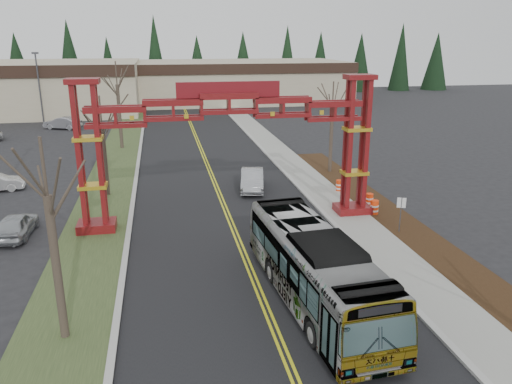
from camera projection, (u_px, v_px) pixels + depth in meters
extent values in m
cube|color=black|center=(217.00, 190.00, 37.66)|extent=(12.00, 110.00, 0.02)
cube|color=yellow|center=(216.00, 190.00, 37.64)|extent=(0.12, 100.00, 0.01)
cube|color=yellow|center=(219.00, 189.00, 37.68)|extent=(0.12, 100.00, 0.01)
cube|color=#AFAEA9|center=(296.00, 185.00, 38.76)|extent=(0.30, 110.00, 0.15)
cube|color=gray|center=(314.00, 184.00, 39.02)|extent=(2.60, 110.00, 0.14)
cube|color=black|center=(451.00, 262.00, 25.43)|extent=(2.60, 50.00, 0.12)
cube|color=#324321|center=(108.00, 195.00, 36.20)|extent=(4.00, 110.00, 0.08)
cube|color=#AFAEA9|center=(134.00, 194.00, 36.53)|extent=(0.30, 110.00, 0.15)
cube|color=#5D0F0C|center=(97.00, 226.00, 29.56)|extent=(2.20, 1.60, 0.60)
cube|color=#5D0F0C|center=(79.00, 157.00, 27.86)|extent=(0.28, 0.28, 8.00)
cube|color=#5D0F0C|center=(99.00, 157.00, 28.06)|extent=(0.28, 0.28, 8.00)
cube|color=#5D0F0C|center=(81.00, 155.00, 28.52)|extent=(0.28, 0.28, 8.00)
cube|color=#5D0F0C|center=(101.00, 154.00, 28.72)|extent=(0.28, 0.28, 8.00)
cube|color=gold|center=(93.00, 186.00, 28.82)|extent=(1.60, 1.10, 0.22)
cube|color=gold|center=(88.00, 138.00, 27.99)|extent=(1.60, 1.10, 0.22)
cube|color=#5D0F0C|center=(82.00, 81.00, 27.06)|extent=(1.80, 1.20, 0.30)
cube|color=#5D0F0C|center=(352.00, 209.00, 32.46)|extent=(2.20, 1.60, 0.60)
cube|color=#5D0F0C|center=(350.00, 146.00, 30.76)|extent=(0.28, 0.28, 8.00)
cube|color=#5D0F0C|center=(367.00, 145.00, 30.96)|extent=(0.28, 0.28, 8.00)
cube|color=#5D0F0C|center=(346.00, 144.00, 31.41)|extent=(0.28, 0.28, 8.00)
cube|color=#5D0F0C|center=(362.00, 143.00, 31.61)|extent=(0.28, 0.28, 8.00)
cube|color=gold|center=(354.00, 172.00, 31.72)|extent=(1.60, 1.10, 0.22)
cube|color=gold|center=(357.00, 129.00, 30.89)|extent=(1.60, 1.10, 0.22)
cube|color=#5D0F0C|center=(360.00, 77.00, 29.95)|extent=(1.80, 1.20, 0.30)
cube|color=#5D0F0C|center=(229.00, 101.00, 28.88)|extent=(16.00, 0.90, 1.00)
cube|color=#5D0F0C|center=(229.00, 116.00, 29.14)|extent=(16.00, 0.90, 0.60)
cube|color=maroon|center=(228.00, 89.00, 28.68)|extent=(6.00, 0.25, 0.90)
cube|color=tan|center=(237.00, 81.00, 90.01)|extent=(38.00, 20.00, 7.00)
cube|color=black|center=(246.00, 69.00, 79.74)|extent=(38.00, 0.40, 1.60)
cone|color=black|center=(18.00, 63.00, 93.23)|extent=(5.60, 5.60, 13.00)
cylinder|color=#382D26|center=(22.00, 94.00, 94.92)|extent=(0.80, 0.80, 1.60)
cone|color=black|center=(66.00, 62.00, 94.77)|extent=(5.60, 5.60, 13.00)
cylinder|color=#382D26|center=(69.00, 93.00, 96.46)|extent=(0.80, 0.80, 1.60)
cone|color=black|center=(112.00, 62.00, 96.30)|extent=(5.60, 5.60, 13.00)
cylinder|color=#382D26|center=(114.00, 92.00, 97.99)|extent=(0.80, 0.80, 1.60)
cone|color=black|center=(157.00, 62.00, 97.84)|extent=(5.60, 5.60, 13.00)
cylinder|color=#382D26|center=(158.00, 91.00, 99.53)|extent=(0.80, 0.80, 1.60)
cone|color=black|center=(200.00, 61.00, 99.38)|extent=(5.60, 5.60, 13.00)
cylinder|color=#382D26|center=(201.00, 90.00, 101.07)|extent=(0.80, 0.80, 1.60)
cone|color=black|center=(242.00, 61.00, 100.92)|extent=(5.60, 5.60, 13.00)
cylinder|color=#382D26|center=(242.00, 89.00, 102.61)|extent=(0.80, 0.80, 1.60)
cone|color=black|center=(283.00, 60.00, 102.46)|extent=(5.60, 5.60, 13.00)
cylinder|color=#382D26|center=(282.00, 89.00, 104.15)|extent=(0.80, 0.80, 1.60)
cone|color=black|center=(322.00, 60.00, 104.00)|extent=(5.60, 5.60, 13.00)
cylinder|color=#382D26|center=(321.00, 88.00, 105.69)|extent=(0.80, 0.80, 1.60)
cone|color=black|center=(361.00, 60.00, 105.53)|extent=(5.60, 5.60, 13.00)
cylinder|color=#382D26|center=(359.00, 87.00, 107.22)|extent=(0.80, 0.80, 1.60)
cone|color=black|center=(398.00, 59.00, 107.07)|extent=(5.60, 5.60, 13.00)
cylinder|color=#382D26|center=(396.00, 86.00, 108.76)|extent=(0.80, 0.80, 1.60)
cone|color=black|center=(434.00, 59.00, 108.61)|extent=(5.60, 5.60, 13.00)
cylinder|color=#382D26|center=(431.00, 86.00, 110.30)|extent=(0.80, 0.80, 1.60)
imported|color=#B7B9BF|center=(315.00, 268.00, 21.25)|extent=(3.58, 11.81, 3.24)
imported|color=#A5A8AD|center=(252.00, 180.00, 37.48)|extent=(2.49, 4.93, 1.55)
imported|color=#A5A9AC|center=(16.00, 225.00, 28.64)|extent=(1.85, 4.23, 1.42)
imported|color=#A4A4AB|center=(62.00, 123.00, 62.46)|extent=(4.92, 3.40, 1.54)
cylinder|color=#382D26|center=(57.00, 270.00, 18.29)|extent=(0.32, 0.32, 5.73)
cylinder|color=#382D26|center=(44.00, 168.00, 17.14)|extent=(0.12, 0.12, 2.18)
cylinder|color=#382D26|center=(105.00, 161.00, 35.64)|extent=(0.32, 0.32, 5.08)
cylinder|color=#382D26|center=(101.00, 112.00, 34.59)|extent=(0.12, 0.12, 2.22)
cylinder|color=#382D26|center=(120.00, 117.00, 50.82)|extent=(0.34, 0.34, 6.53)
cylinder|color=#382D26|center=(116.00, 73.00, 49.53)|extent=(0.13, 0.13, 2.37)
cylinder|color=#382D26|center=(331.00, 140.00, 41.70)|extent=(0.30, 0.30, 5.67)
cylinder|color=#382D26|center=(333.00, 94.00, 40.59)|extent=(0.11, 0.11, 2.04)
cylinder|color=#3F3F44|center=(40.00, 89.00, 65.94)|extent=(0.20, 0.20, 8.99)
cube|color=#3F3F44|center=(35.00, 53.00, 64.58)|extent=(0.80, 0.40, 0.25)
cylinder|color=#3F3F44|center=(400.00, 216.00, 28.98)|extent=(0.06, 0.06, 2.20)
cube|color=white|center=(401.00, 203.00, 28.74)|extent=(0.48, 0.22, 0.60)
cylinder|color=#FB3A0D|center=(374.00, 208.00, 32.11)|extent=(0.53, 0.53, 1.02)
cylinder|color=white|center=(374.00, 206.00, 32.07)|extent=(0.55, 0.55, 0.12)
cylinder|color=white|center=(374.00, 210.00, 32.16)|extent=(0.55, 0.55, 0.12)
cylinder|color=#FB3A0D|center=(369.00, 200.00, 33.74)|extent=(0.49, 0.49, 0.94)
cylinder|color=white|center=(369.00, 198.00, 33.70)|extent=(0.51, 0.51, 0.11)
cylinder|color=white|center=(369.00, 202.00, 33.78)|extent=(0.51, 0.51, 0.11)
cylinder|color=#FB3A0D|center=(339.00, 186.00, 36.94)|extent=(0.49, 0.49, 0.94)
cylinder|color=white|center=(339.00, 184.00, 36.90)|extent=(0.51, 0.51, 0.11)
cylinder|color=white|center=(339.00, 188.00, 36.98)|extent=(0.51, 0.51, 0.11)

